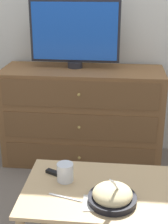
{
  "coord_description": "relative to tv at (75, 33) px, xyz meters",
  "views": [
    {
      "loc": [
        0.15,
        -2.94,
        1.48
      ],
      "look_at": [
        -0.04,
        -1.18,
        0.79
      ],
      "focal_mm": 55.0,
      "sensor_mm": 36.0,
      "label": 1
    }
  ],
  "objects": [
    {
      "name": "knife",
      "position": [
        0.12,
        -1.33,
        -0.61
      ],
      "size": [
        0.17,
        0.06,
        0.01
      ],
      "color": "silver",
      "rests_on": "coffee_table"
    },
    {
      "name": "napkin",
      "position": [
        0.28,
        -1.35,
        -0.61
      ],
      "size": [
        0.14,
        0.14,
        0.0
      ],
      "color": "silver",
      "rests_on": "coffee_table"
    },
    {
      "name": "coffee_table",
      "position": [
        0.28,
        -1.23,
        -0.69
      ],
      "size": [
        0.78,
        0.54,
        0.47
      ],
      "color": "tan",
      "rests_on": "ground_plane"
    },
    {
      "name": "takeout_bowl",
      "position": [
        0.35,
        -1.33,
        -0.58
      ],
      "size": [
        0.24,
        0.24,
        0.16
      ],
      "color": "black",
      "rests_on": "coffee_table"
    },
    {
      "name": "ground_plane",
      "position": [
        0.21,
        0.21,
        -1.09
      ],
      "size": [
        12.0,
        12.0,
        0.0
      ],
      "primitive_type": "plane",
      "color": "#70665B"
    },
    {
      "name": "tv",
      "position": [
        0.0,
        0.0,
        0.0
      ],
      "size": [
        0.72,
        0.12,
        0.54
      ],
      "color": "#232328",
      "rests_on": "dresser"
    },
    {
      "name": "drink_cup",
      "position": [
        0.1,
        -1.17,
        -0.57
      ],
      "size": [
        0.09,
        0.09,
        0.1
      ],
      "color": "#9E6638",
      "rests_on": "coffee_table"
    },
    {
      "name": "remote_control",
      "position": [
        0.05,
        -1.13,
        -0.6
      ],
      "size": [
        0.15,
        0.09,
        0.02
      ],
      "color": "black",
      "rests_on": "coffee_table"
    },
    {
      "name": "wall_back",
      "position": [
        0.21,
        0.23,
        0.21
      ],
      "size": [
        12.0,
        0.05,
        2.6
      ],
      "color": "silver",
      "rests_on": "ground_plane"
    },
    {
      "name": "dresser",
      "position": [
        0.07,
        -0.06,
        -0.68
      ],
      "size": [
        1.31,
        0.49,
        0.8
      ],
      "color": "brown",
      "rests_on": "ground_plane"
    }
  ]
}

